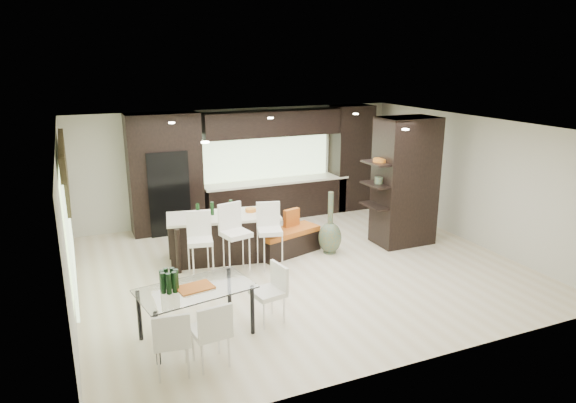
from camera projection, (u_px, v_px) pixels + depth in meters
name	position (u px, v px, depth m)	size (l,w,h in m)	color
ground	(300.00, 267.00, 9.81)	(8.00, 8.00, 0.00)	beige
back_wall	(241.00, 164.00, 12.54)	(8.00, 0.02, 2.70)	beige
left_wall	(66.00, 226.00, 7.92)	(0.02, 7.00, 2.70)	beige
right_wall	(471.00, 179.00, 10.97)	(0.02, 7.00, 2.70)	beige
ceiling	(301.00, 126.00, 9.08)	(8.00, 7.00, 0.02)	white
window_left	(68.00, 222.00, 8.11)	(0.04, 3.20, 1.90)	#B2D199
window_back	(264.00, 155.00, 12.68)	(3.40, 0.04, 1.20)	#B2D199
stone_accent	(64.00, 167.00, 7.88)	(0.08, 3.00, 0.80)	brown
ceiling_spots	(296.00, 125.00, 9.30)	(4.00, 3.00, 0.02)	white
back_cabinetry	(265.00, 165.00, 12.44)	(6.80, 0.68, 2.70)	black
refrigerator	(167.00, 191.00, 11.58)	(0.90, 0.68, 1.90)	black
partition_column	(405.00, 181.00, 10.79)	(1.20, 0.80, 2.70)	black
kitchen_island	(224.00, 237.00, 10.13)	(2.16, 0.93, 0.90)	black
stool_left	(201.00, 253.00, 9.17)	(0.44, 0.44, 0.99)	white
stool_mid	(236.00, 246.00, 9.40)	(0.47, 0.47, 1.06)	white
stool_right	(270.00, 242.00, 9.67)	(0.44, 0.44, 1.01)	white
bench	(288.00, 241.00, 10.42)	(1.35, 0.52, 0.52)	black
floor_vase	(330.00, 223.00, 10.36)	(0.47, 0.47, 1.29)	#4B5940
dining_table	(197.00, 313.00, 7.27)	(1.57, 0.88, 0.76)	white
chair_near	(210.00, 335.00, 6.60)	(0.46, 0.46, 0.84)	white
chair_far	(172.00, 343.00, 6.41)	(0.45, 0.45, 0.84)	white
chair_end	(268.00, 297.00, 7.68)	(0.45, 0.45, 0.82)	white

